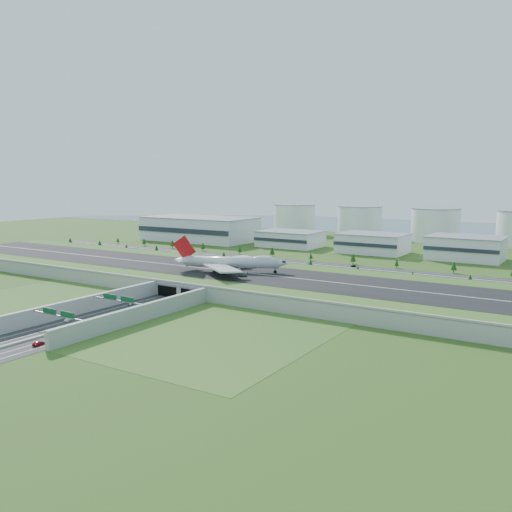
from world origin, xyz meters
The scene contains 24 objects.
ground centered at (0.00, 0.00, 0.00)m, with size 1200.00×1200.00×0.00m, color #324A17.
airfield_deck centered at (0.00, -0.09, 4.12)m, with size 520.00×100.00×9.20m.
underpass_road centered at (0.00, -99.42, 3.43)m, with size 38.80×120.40×8.00m.
sign_gantry_near centered at (0.00, -95.04, 6.95)m, with size 38.70×0.70×9.80m.
sign_gantry_far centered at (0.00, -130.04, 6.95)m, with size 38.70×0.70×9.80m.
north_expressway centered at (0.00, 95.00, 0.06)m, with size 560.00×36.00×0.12m, color #28282B.
tree_row centered at (-2.33, 94.38, 4.75)m, with size 506.32×48.68×8.37m.
hangar_west centered at (-170.00, 185.00, 12.50)m, with size 120.00×60.00×25.00m, color silver.
hangar_mid_a centered at (-60.00, 190.00, 7.50)m, with size 58.00×42.00×15.00m, color silver.
hangar_mid_b centered at (25.00, 190.00, 8.50)m, with size 58.00×42.00×17.00m, color silver.
hangar_mid_c centered at (105.00, 190.00, 9.50)m, with size 58.00×42.00×19.00m, color silver.
fuel_tank_a centered at (-120.00, 310.00, 17.50)m, with size 50.00×50.00×35.00m, color silver.
fuel_tank_b centered at (-35.00, 310.00, 17.50)m, with size 50.00×50.00×35.00m, color silver.
fuel_tank_c centered at (50.00, 310.00, 17.50)m, with size 50.00×50.00×35.00m, color silver.
bay_water centered at (0.00, 480.00, 0.03)m, with size 1200.00×260.00×0.06m, color #354E66.
boeing_747 centered at (2.12, -1.92, 14.49)m, with size 69.88×64.62×22.99m.
car_0 centered at (-10.70, -76.64, 0.86)m, with size 1.75×4.35×1.48m, color silver.
car_1 centered at (-11.56, -116.27, 0.89)m, with size 1.64×4.69×1.55m, color silver.
car_2 centered at (12.17, -82.61, 0.94)m, with size 2.73×5.93×1.65m, color #0C173C.
car_3 centered at (9.39, -147.27, 0.94)m, with size 2.30×5.65×1.64m, color maroon.
car_4 centered at (-143.97, 87.80, 0.81)m, with size 1.64×4.08×1.39m, color #5B5B60.
car_5 centered at (41.08, 104.44, 0.82)m, with size 1.49×4.28×1.41m, color black.
car_6 centered at (148.79, 86.49, 0.95)m, with size 2.76×5.98×1.66m, color silver.
car_7 centered at (4.14, 100.74, 0.93)m, with size 2.27×5.58×1.62m, color white.
Camera 1 is at (194.83, -278.10, 65.98)m, focal length 38.00 mm.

